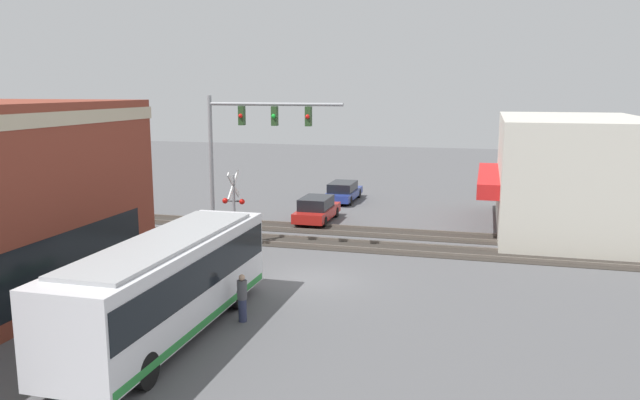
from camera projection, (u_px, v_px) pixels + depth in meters
ground_plane at (312, 280)px, 25.70m from camera, size 120.00×120.00×0.00m
shop_building at (568, 173)px, 34.84m from camera, size 13.83×8.65×6.25m
city_bus at (167, 283)px, 19.60m from camera, size 10.33×2.59×3.19m
traffic_signal_gantry at (247, 138)px, 29.63m from camera, size 0.42×6.68×7.47m
crossing_signal at (234, 201)px, 30.80m from camera, size 1.41×1.18×3.81m
rail_track_near at (344, 245)px, 31.40m from camera, size 2.60×60.00×0.15m
rail_track_far at (357, 231)px, 34.45m from camera, size 2.60×60.00×0.15m
parked_car_red at (317, 210)px, 36.84m from camera, size 4.59×1.82×1.49m
parked_car_blue at (343, 192)px, 43.50m from camera, size 4.88×1.82×1.37m
pedestrian_near_bus at (242, 298)px, 21.00m from camera, size 0.34×0.34×1.66m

